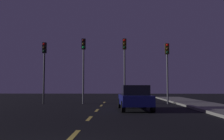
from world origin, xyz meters
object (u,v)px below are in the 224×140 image
Objects in this scene: traffic_signal_far_right at (167,61)px; car_stopped_ahead at (135,98)px; traffic_signal_center_right at (125,58)px; traffic_signal_far_left at (44,61)px; traffic_signal_center_left at (83,58)px.

car_stopped_ahead is at bearing -119.74° from traffic_signal_far_right.
traffic_signal_far_left is at bearing -180.00° from traffic_signal_center_right.
traffic_signal_center_left is 1.00× the size of traffic_signal_center_right.
traffic_signal_center_right reaches higher than car_stopped_ahead.
traffic_signal_center_left is 1.36× the size of car_stopped_ahead.
traffic_signal_far_right is 6.73m from car_stopped_ahead.
traffic_signal_center_right is 1.36× the size of car_stopped_ahead.
traffic_signal_far_left is 0.94× the size of traffic_signal_center_left.
traffic_signal_center_right is at bearing 0.00° from traffic_signal_far_left.
car_stopped_ahead is (0.49, -5.34, -3.02)m from traffic_signal_center_right.
traffic_signal_center_right is at bearing 179.99° from traffic_signal_far_right.
traffic_signal_far_right is at bearing -0.01° from traffic_signal_center_right.
traffic_signal_center_left is at bearing 0.01° from traffic_signal_far_left.
traffic_signal_far_right reaches higher than car_stopped_ahead.
traffic_signal_far_left is 0.95× the size of traffic_signal_center_right.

